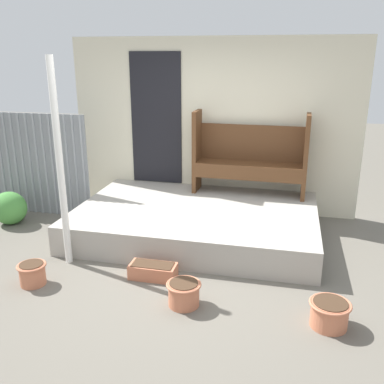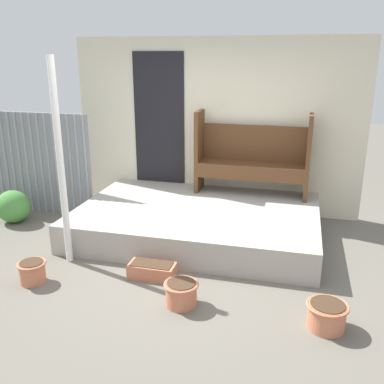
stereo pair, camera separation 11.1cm
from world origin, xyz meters
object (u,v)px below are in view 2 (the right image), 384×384
object	(u,v)px
flower_pot_right	(327,315)
planter_box_rect	(152,270)
shrub_by_fence	(13,207)
flower_pot_left	(32,271)
bench	(252,155)
support_post	(61,165)
flower_pot_middle	(181,293)

from	to	relation	value
flower_pot_right	planter_box_rect	size ratio (longest dim) A/B	0.73
shrub_by_fence	flower_pot_left	bearing A→B (deg)	-48.63
bench	flower_pot_left	xyz separation A→B (m)	(-2.02, -2.52, -0.83)
planter_box_rect	shrub_by_fence	bearing A→B (deg)	157.29
support_post	flower_pot_middle	bearing A→B (deg)	-20.58
support_post	flower_pot_left	distance (m)	1.19
flower_pot_right	shrub_by_fence	xyz separation A→B (m)	(-4.32, 1.52, 0.10)
support_post	flower_pot_right	distance (m)	3.15
bench	flower_pot_middle	xyz separation A→B (m)	(-0.36, -2.54, -0.83)
support_post	flower_pot_right	world-z (taller)	support_post
flower_pot_left	flower_pot_right	size ratio (longest dim) A/B	0.82
flower_pot_middle	flower_pot_right	world-z (taller)	flower_pot_right
flower_pot_right	planter_box_rect	distance (m)	1.88
support_post	bench	size ratio (longest dim) A/B	1.44
bench	planter_box_rect	world-z (taller)	bench
bench	shrub_by_fence	xyz separation A→B (m)	(-3.31, -1.06, -0.73)
flower_pot_left	shrub_by_fence	bearing A→B (deg)	131.37
flower_pot_left	planter_box_rect	world-z (taller)	flower_pot_left
shrub_by_fence	planter_box_rect	bearing A→B (deg)	-22.71
bench	flower_pot_middle	distance (m)	2.70
support_post	planter_box_rect	bearing A→B (deg)	-7.35
flower_pot_left	shrub_by_fence	world-z (taller)	shrub_by_fence
flower_pot_right	shrub_by_fence	distance (m)	4.58
bench	shrub_by_fence	distance (m)	3.55
flower_pot_right	bench	bearing A→B (deg)	111.26
planter_box_rect	flower_pot_left	bearing A→B (deg)	-160.84
flower_pot_left	flower_pot_middle	world-z (taller)	flower_pot_middle
flower_pot_left	shrub_by_fence	xyz separation A→B (m)	(-1.29, 1.47, 0.11)
support_post	flower_pot_left	bearing A→B (deg)	-101.79
flower_pot_middle	shrub_by_fence	bearing A→B (deg)	153.31
flower_pot_middle	flower_pot_right	distance (m)	1.36
flower_pot_left	planter_box_rect	bearing A→B (deg)	19.16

